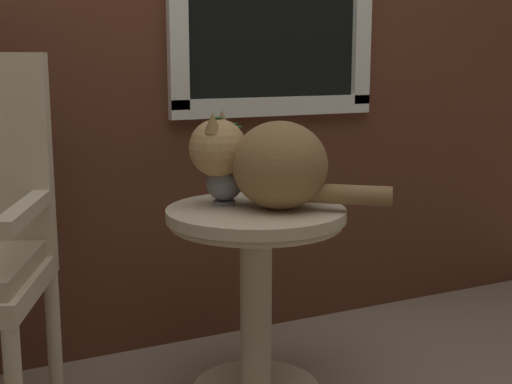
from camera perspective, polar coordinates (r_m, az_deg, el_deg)
wicker_side_table at (r=2.18m, az=0.00°, el=-6.07°), size 0.55×0.55×0.61m
cat at (r=2.11m, az=0.99°, el=2.44°), size 0.51×0.45×0.29m
pewter_vase_with_ivy at (r=2.18m, az=-2.56°, el=1.28°), size 0.11×0.11×0.27m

